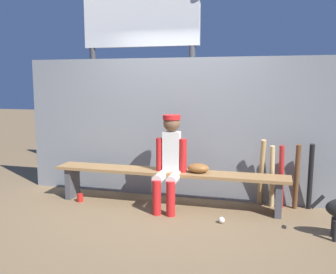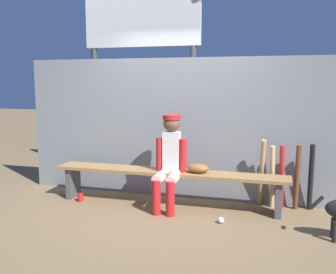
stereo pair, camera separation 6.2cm
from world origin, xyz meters
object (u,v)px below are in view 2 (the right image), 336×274
(dugout_bench, at_px, (168,178))
(baseball, at_px, (221,220))
(player_seated, at_px, (169,158))
(bat_wood_dark, at_px, (297,177))
(cup_on_ground, at_px, (80,197))
(bat_aluminum_red, at_px, (281,177))
(baseball_glove, at_px, (198,168))
(scoreboard, at_px, (145,38))
(bat_wood_natural, at_px, (272,177))
(bat_aluminum_black, at_px, (311,177))
(bat_wood_tan, at_px, (262,173))
(cup_on_bench, at_px, (179,166))

(dugout_bench, distance_m, baseball, 0.97)
(player_seated, bearing_deg, bat_wood_dark, 13.87)
(baseball, bearing_deg, cup_on_ground, 171.64)
(bat_aluminum_red, height_order, cup_on_ground, bat_aluminum_red)
(baseball_glove, bearing_deg, dugout_bench, 180.00)
(player_seated, height_order, bat_aluminum_red, player_seated)
(baseball_glove, relative_size, bat_aluminum_red, 0.33)
(player_seated, distance_m, baseball, 1.02)
(scoreboard, bearing_deg, bat_wood_natural, -28.89)
(dugout_bench, bearing_deg, baseball, -30.49)
(player_seated, distance_m, bat_aluminum_red, 1.47)
(bat_aluminum_black, bearing_deg, bat_wood_natural, -176.23)
(bat_wood_tan, bearing_deg, bat_wood_dark, -4.15)
(bat_wood_natural, bearing_deg, scoreboard, 151.11)
(bat_wood_dark, distance_m, cup_on_bench, 1.52)
(player_seated, bearing_deg, bat_aluminum_black, 13.39)
(player_seated, relative_size, scoreboard, 0.36)
(dugout_bench, distance_m, scoreboard, 2.60)
(bat_aluminum_red, xyz_separation_m, baseball, (-0.66, -0.74, -0.38))
(bat_aluminum_black, height_order, cup_on_ground, bat_aluminum_black)
(player_seated, distance_m, bat_wood_dark, 1.65)
(baseball, bearing_deg, scoreboard, 129.87)
(baseball_glove, distance_m, bat_aluminum_red, 1.08)
(baseball_glove, relative_size, bat_wood_tan, 0.31)
(bat_wood_dark, xyz_separation_m, baseball, (-0.85, -0.74, -0.39))
(bat_aluminum_red, height_order, baseball, bat_aluminum_red)
(bat_wood_dark, xyz_separation_m, scoreboard, (-2.46, 1.18, 1.93))
(dugout_bench, height_order, cup_on_bench, cup_on_bench)
(player_seated, relative_size, cup_on_bench, 11.08)
(bat_wood_dark, relative_size, bat_aluminum_black, 0.99)
(cup_on_bench, bearing_deg, bat_wood_natural, 9.39)
(bat_wood_tan, distance_m, cup_on_ground, 2.48)
(bat_wood_natural, distance_m, bat_aluminum_black, 0.47)
(dugout_bench, height_order, bat_wood_dark, bat_wood_dark)
(player_seated, relative_size, bat_aluminum_red, 1.46)
(baseball_glove, bearing_deg, bat_aluminum_red, 15.06)
(bat_wood_natural, relative_size, baseball, 11.25)
(baseball_glove, xyz_separation_m, bat_wood_natural, (0.92, 0.27, -0.12))
(baseball_glove, height_order, bat_wood_natural, bat_wood_natural)
(player_seated, distance_m, bat_wood_natural, 1.36)
(cup_on_bench, bearing_deg, bat_aluminum_black, 7.81)
(player_seated, xyz_separation_m, bat_wood_tan, (1.14, 0.42, -0.21))
(bat_wood_natural, xyz_separation_m, baseball, (-0.55, -0.73, -0.38))
(baseball_glove, distance_m, scoreboard, 2.65)
(bat_aluminum_black, distance_m, cup_on_ground, 3.07)
(player_seated, relative_size, bat_wood_tan, 1.33)
(cup_on_ground, bearing_deg, bat_wood_tan, 11.23)
(bat_wood_natural, bearing_deg, cup_on_bench, -170.61)
(player_seated, bearing_deg, bat_aluminum_red, 15.64)
(bat_aluminum_red, bearing_deg, baseball, -132.05)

